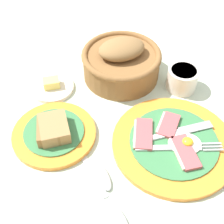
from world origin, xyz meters
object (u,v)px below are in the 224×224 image
at_px(sugar_cup, 182,78).
at_px(bread_basket, 121,62).
at_px(breakfast_plate, 173,143).
at_px(teaspoon_near_cup, 112,207).
at_px(butter_dish, 52,87).
at_px(teaspoon_by_saucer, 107,188).
at_px(bread_plate, 54,132).

distance_m(sugar_cup, bread_basket, 0.16).
xyz_separation_m(sugar_cup, bread_basket, (-0.15, 0.05, 0.02)).
distance_m(breakfast_plate, bread_basket, 0.26).
bearing_deg(teaspoon_near_cup, butter_dish, 177.45).
xyz_separation_m(sugar_cup, teaspoon_by_saucer, (-0.20, -0.28, -0.03)).
relative_size(breakfast_plate, teaspoon_near_cup, 1.48).
xyz_separation_m(bread_plate, teaspoon_by_saucer, (0.12, -0.13, -0.01)).
xyz_separation_m(bread_basket, teaspoon_by_saucer, (-0.04, -0.34, -0.04)).
bearing_deg(teaspoon_near_cup, bread_basket, 148.46).
relative_size(breakfast_plate, teaspoon_by_saucer, 1.44).
bearing_deg(breakfast_plate, teaspoon_near_cup, -134.50).
height_order(bread_plate, sugar_cup, sugar_cup).
bearing_deg(breakfast_plate, teaspoon_by_saucer, -145.28).
bearing_deg(teaspoon_near_cup, sugar_cup, 123.93).
distance_m(bread_basket, butter_dish, 0.19).
distance_m(bread_plate, sugar_cup, 0.35).
distance_m(breakfast_plate, teaspoon_by_saucer, 0.18).
relative_size(sugar_cup, bread_basket, 0.38).
distance_m(bread_plate, teaspoon_near_cup, 0.21).
xyz_separation_m(bread_plate, butter_dish, (-0.02, 0.15, -0.01)).
bearing_deg(bread_plate, butter_dish, 96.86).
distance_m(breakfast_plate, sugar_cup, 0.19).
xyz_separation_m(sugar_cup, butter_dish, (-0.33, 0.00, -0.02)).
bearing_deg(bread_basket, teaspoon_near_cup, -95.76).
bearing_deg(teaspoon_near_cup, breakfast_plate, 109.72).
height_order(sugar_cup, butter_dish, sugar_cup).
bearing_deg(teaspoon_by_saucer, bread_basket, -28.62).
bearing_deg(bread_basket, breakfast_plate, -66.69).
relative_size(bread_basket, teaspoon_near_cup, 1.13).
bearing_deg(sugar_cup, bread_plate, -154.48).
xyz_separation_m(sugar_cup, teaspoon_near_cup, (-0.19, -0.33, -0.03)).
bearing_deg(breakfast_plate, butter_dish, 146.21).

